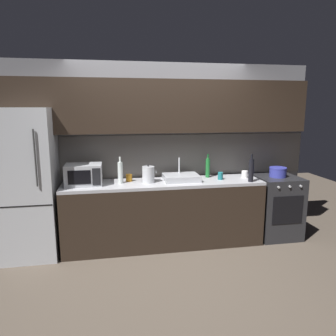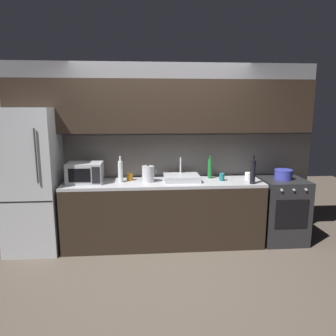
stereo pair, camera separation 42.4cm
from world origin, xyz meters
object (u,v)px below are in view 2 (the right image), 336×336
object	(u,v)px
oven_range	(282,210)
wine_bottle_clear	(121,171)
kettle	(148,174)
mug_amber	(130,177)
mug_teal	(222,177)
refrigerator	(32,181)
microwave	(85,173)
wine_bottle_dark	(253,172)
mug_white	(248,176)
cooking_pot	(283,174)
wine_bottle_green	(210,168)

from	to	relation	value
oven_range	wine_bottle_clear	distance (m)	2.34
kettle	wine_bottle_clear	size ratio (longest dim) A/B	0.68
mug_amber	mug_teal	bearing A→B (deg)	-5.31
mug_amber	oven_range	bearing A→B (deg)	-2.76
refrigerator	microwave	bearing A→B (deg)	1.55
wine_bottle_dark	mug_white	xyz separation A→B (m)	(0.03, 0.25, -0.11)
mug_white	cooking_pot	size ratio (longest dim) A/B	0.41
kettle	mug_amber	distance (m)	0.28
refrigerator	wine_bottle_dark	bearing A→B (deg)	-4.35
wine_bottle_clear	mug_white	world-z (taller)	wine_bottle_clear
wine_bottle_dark	cooking_pot	distance (m)	0.57
microwave	kettle	world-z (taller)	microwave
kettle	cooking_pot	size ratio (longest dim) A/B	0.99
wine_bottle_clear	wine_bottle_green	distance (m)	1.25
kettle	wine_bottle_dark	bearing A→B (deg)	-8.60
wine_bottle_clear	mug_teal	xyz separation A→B (m)	(1.37, -0.02, -0.10)
wine_bottle_clear	wine_bottle_green	size ratio (longest dim) A/B	1.04
kettle	mug_amber	bearing A→B (deg)	155.41
mug_amber	mug_white	xyz separation A→B (m)	(1.64, -0.07, 0.00)
wine_bottle_dark	cooking_pot	bearing A→B (deg)	22.92
wine_bottle_dark	wine_bottle_green	distance (m)	0.62
wine_bottle_dark	mug_teal	size ratio (longest dim) A/B	3.66
refrigerator	wine_bottle_clear	distance (m)	1.15
kettle	microwave	bearing A→B (deg)	177.86
kettle	wine_bottle_dark	size ratio (longest dim) A/B	0.64
kettle	wine_bottle_clear	xyz separation A→B (m)	(-0.37, 0.02, 0.04)
wine_bottle_green	mug_white	size ratio (longest dim) A/B	3.44
mug_teal	wine_bottle_dark	bearing A→B (deg)	-29.80
mug_teal	cooking_pot	xyz separation A→B (m)	(0.87, 0.01, 0.02)
wine_bottle_green	cooking_pot	bearing A→B (deg)	-8.87
refrigerator	mug_teal	world-z (taller)	refrigerator
oven_range	mug_white	xyz separation A→B (m)	(-0.51, 0.04, 0.50)
wine_bottle_green	mug_teal	xyz separation A→B (m)	(0.13, -0.17, -0.09)
refrigerator	kettle	distance (m)	1.52
refrigerator	cooking_pot	bearing A→B (deg)	0.00
wine_bottle_dark	cooking_pot	world-z (taller)	wine_bottle_dark
oven_range	mug_white	bearing A→B (deg)	175.93
microwave	wine_bottle_clear	xyz separation A→B (m)	(0.47, -0.01, 0.01)
refrigerator	wine_bottle_dark	size ratio (longest dim) A/B	5.00
refrigerator	microwave	distance (m)	0.69
kettle	mug_white	bearing A→B (deg)	1.96
wine_bottle_dark	mug_amber	distance (m)	1.65
mug_amber	cooking_pot	distance (m)	2.13
mug_teal	oven_range	bearing A→B (deg)	0.85
cooking_pot	microwave	bearing A→B (deg)	179.61
wine_bottle_clear	wine_bottle_green	world-z (taller)	wine_bottle_clear
mug_amber	mug_teal	distance (m)	1.26
microwave	mug_teal	xyz separation A→B (m)	(1.84, -0.03, -0.08)
mug_amber	mug_white	distance (m)	1.64
wine_bottle_dark	cooking_pot	xyz separation A→B (m)	(0.52, 0.22, -0.09)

